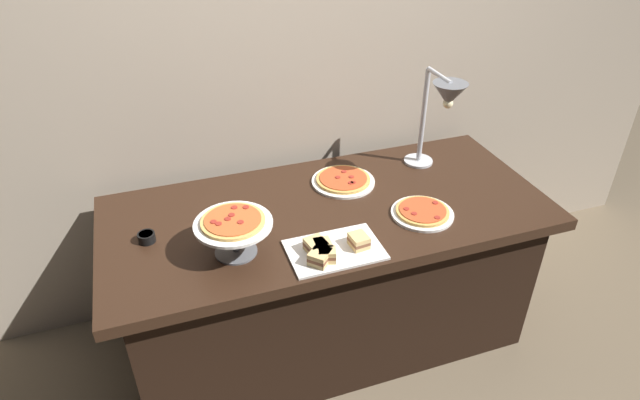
{
  "coord_description": "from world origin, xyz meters",
  "views": [
    {
      "loc": [
        -0.66,
        -1.79,
        2.05
      ],
      "look_at": [
        -0.04,
        0.0,
        0.81
      ],
      "focal_mm": 30.23,
      "sensor_mm": 36.0,
      "label": 1
    }
  ],
  "objects_px": {
    "heat_lamp": "(443,103)",
    "pizza_plate_raised_stand": "(233,226)",
    "sauce_cup_near": "(147,237)",
    "sandwich_platter": "(331,249)",
    "pizza_plate_front": "(422,212)",
    "pizza_plate_center": "(343,180)"
  },
  "relations": [
    {
      "from": "pizza_plate_front",
      "to": "sandwich_platter",
      "type": "xyz_separation_m",
      "value": [
        -0.45,
        -0.12,
        0.01
      ]
    },
    {
      "from": "pizza_plate_front",
      "to": "sauce_cup_near",
      "type": "height_order",
      "value": "sauce_cup_near"
    },
    {
      "from": "pizza_plate_raised_stand",
      "to": "sauce_cup_near",
      "type": "height_order",
      "value": "pizza_plate_raised_stand"
    },
    {
      "from": "pizza_plate_front",
      "to": "sauce_cup_near",
      "type": "bearing_deg",
      "value": 170.36
    },
    {
      "from": "heat_lamp",
      "to": "pizza_plate_center",
      "type": "relative_size",
      "value": 1.66
    },
    {
      "from": "heat_lamp",
      "to": "pizza_plate_center",
      "type": "height_order",
      "value": "heat_lamp"
    },
    {
      "from": "pizza_plate_raised_stand",
      "to": "sauce_cup_near",
      "type": "distance_m",
      "value": 0.38
    },
    {
      "from": "pizza_plate_center",
      "to": "pizza_plate_front",
      "type": "bearing_deg",
      "value": -57.84
    },
    {
      "from": "heat_lamp",
      "to": "pizza_plate_front",
      "type": "xyz_separation_m",
      "value": [
        -0.2,
        -0.26,
        -0.36
      ]
    },
    {
      "from": "pizza_plate_front",
      "to": "pizza_plate_center",
      "type": "distance_m",
      "value": 0.41
    },
    {
      "from": "pizza_plate_raised_stand",
      "to": "sandwich_platter",
      "type": "bearing_deg",
      "value": -20.83
    },
    {
      "from": "pizza_plate_center",
      "to": "sauce_cup_near",
      "type": "distance_m",
      "value": 0.9
    },
    {
      "from": "pizza_plate_front",
      "to": "sauce_cup_near",
      "type": "relative_size",
      "value": 3.9
    },
    {
      "from": "pizza_plate_raised_stand",
      "to": "pizza_plate_front",
      "type": "bearing_deg",
      "value": -0.53
    },
    {
      "from": "pizza_plate_center",
      "to": "sandwich_platter",
      "type": "bearing_deg",
      "value": -116.12
    },
    {
      "from": "sauce_cup_near",
      "to": "sandwich_platter",
      "type": "bearing_deg",
      "value": -25.31
    },
    {
      "from": "pizza_plate_center",
      "to": "sandwich_platter",
      "type": "relative_size",
      "value": 0.81
    },
    {
      "from": "heat_lamp",
      "to": "pizza_plate_front",
      "type": "bearing_deg",
      "value": -127.32
    },
    {
      "from": "heat_lamp",
      "to": "pizza_plate_center",
      "type": "bearing_deg",
      "value": 167.86
    },
    {
      "from": "pizza_plate_center",
      "to": "pizza_plate_raised_stand",
      "type": "distance_m",
      "value": 0.67
    },
    {
      "from": "heat_lamp",
      "to": "sandwich_platter",
      "type": "relative_size",
      "value": 1.35
    },
    {
      "from": "heat_lamp",
      "to": "pizza_plate_raised_stand",
      "type": "bearing_deg",
      "value": -165.63
    }
  ]
}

